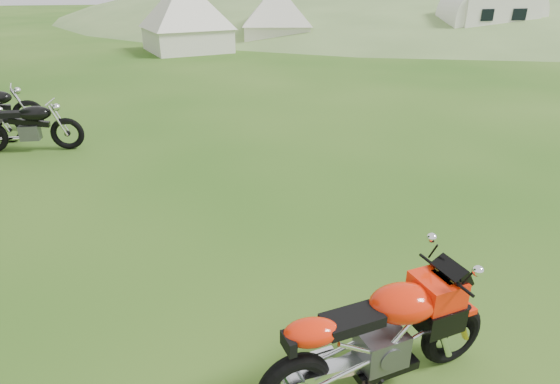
{
  "coord_description": "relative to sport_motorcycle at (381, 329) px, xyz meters",
  "views": [
    {
      "loc": [
        -0.97,
        -4.76,
        3.2
      ],
      "look_at": [
        -0.05,
        0.4,
        0.77
      ],
      "focal_mm": 30.0,
      "sensor_mm": 36.0,
      "label": 1
    }
  ],
  "objects": [
    {
      "name": "hedgerow",
      "position": [
        23.64,
        42.0,
        -0.61
      ],
      "size": [
        36.0,
        1.2,
        8.6
      ],
      "primitive_type": null,
      "color": "black",
      "rests_on": "ground"
    },
    {
      "name": "ground",
      "position": [
        -0.36,
        2.0,
        -0.61
      ],
      "size": [
        120.0,
        120.0,
        0.0
      ],
      "primitive_type": "plane",
      "color": "#1F4E10",
      "rests_on": "ground"
    },
    {
      "name": "tent_left",
      "position": [
        -1.57,
        20.38,
        0.86
      ],
      "size": [
        4.27,
        4.27,
        2.96
      ],
      "primitive_type": null,
      "rotation": [
        0.0,
        0.0,
        0.3
      ],
      "color": "silver",
      "rests_on": "ground"
    },
    {
      "name": "caravan",
      "position": [
        13.03,
        19.22,
        0.54
      ],
      "size": [
        5.0,
        2.38,
        2.3
      ],
      "primitive_type": null,
      "rotation": [
        0.0,
        0.0,
        0.04
      ],
      "color": "white",
      "rests_on": "ground"
    },
    {
      "name": "tent_right",
      "position": [
        9.22,
        23.43,
        0.54
      ],
      "size": [
        2.94,
        2.94,
        2.31
      ],
      "primitive_type": null,
      "rotation": [
        0.0,
        0.0,
        0.11
      ],
      "color": "white",
      "rests_on": "ground"
    },
    {
      "name": "tent_mid",
      "position": [
        2.97,
        22.07,
        0.78
      ],
      "size": [
        3.67,
        3.67,
        2.78
      ],
      "primitive_type": null,
      "rotation": [
        0.0,
        0.0,
        -0.16
      ],
      "color": "beige",
      "rests_on": "ground"
    },
    {
      "name": "hillside",
      "position": [
        23.64,
        42.0,
        -0.61
      ],
      "size": [
        80.0,
        64.0,
        8.0
      ],
      "primitive_type": "ellipsoid",
      "color": "#597B3E",
      "rests_on": "ground"
    },
    {
      "name": "vintage_moto_b",
      "position": [
        -4.66,
        6.88,
        -0.08
      ],
      "size": [
        2.03,
        0.54,
        1.06
      ],
      "primitive_type": null,
      "rotation": [
        0.0,
        0.0,
        -0.04
      ],
      "color": "black",
      "rests_on": "ground"
    },
    {
      "name": "sport_motorcycle",
      "position": [
        0.0,
        0.0,
        0.0
      ],
      "size": [
        2.11,
        0.95,
        1.23
      ],
      "primitive_type": null,
      "rotation": [
        0.0,
        0.0,
        0.22
      ],
      "color": "red",
      "rests_on": "ground"
    }
  ]
}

